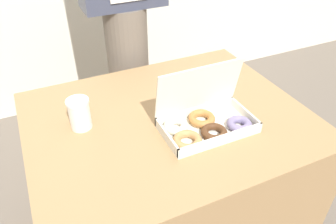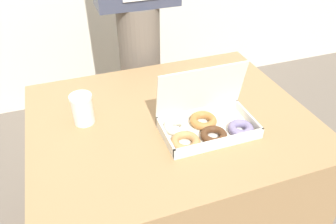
% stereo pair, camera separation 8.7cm
% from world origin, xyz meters
% --- Properties ---
extents(table, '(1.08, 0.86, 0.75)m').
position_xyz_m(table, '(0.00, 0.00, 0.37)').
color(table, '#99754C').
rests_on(table, ground_plane).
extents(donut_box, '(0.35, 0.23, 0.23)m').
position_xyz_m(donut_box, '(0.08, -0.13, 0.79)').
color(donut_box, silver).
rests_on(donut_box, table).
extents(coffee_cup, '(0.08, 0.08, 0.12)m').
position_xyz_m(coffee_cup, '(-0.32, 0.08, 0.81)').
color(coffee_cup, silver).
rests_on(coffee_cup, table).
extents(person_customer, '(0.40, 0.22, 1.83)m').
position_xyz_m(person_customer, '(0.05, 0.62, 1.00)').
color(person_customer, '#665B51').
rests_on(person_customer, ground_plane).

